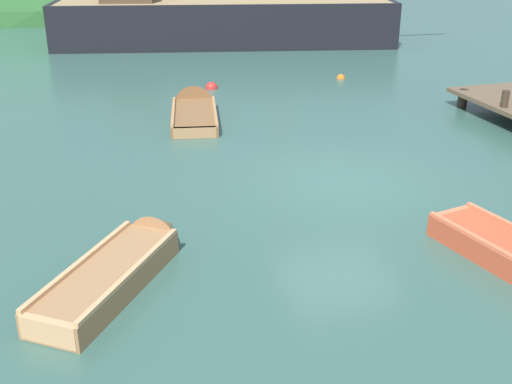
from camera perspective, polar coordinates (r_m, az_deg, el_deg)
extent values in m
plane|color=#33564C|center=(13.62, 7.70, 0.98)|extent=(120.00, 120.00, 0.00)
cylinder|color=#3A2D21|center=(19.99, 18.02, 7.21)|extent=(0.28, 0.28, 1.13)
cylinder|color=#3A2D21|center=(18.21, 21.53, 7.81)|extent=(0.20, 0.20, 0.45)
ellipsoid|color=#2D602D|center=(47.46, -13.40, 16.52)|extent=(37.93, 24.52, 11.63)
cube|color=black|center=(29.32, -2.82, 14.32)|extent=(15.32, 7.37, 2.72)
cube|color=#997A51|center=(29.14, -2.87, 16.86)|extent=(14.67, 6.91, 0.10)
cube|color=#9E7047|center=(9.81, -13.24, -8.00)|extent=(2.48, 2.88, 0.50)
cone|color=#9E7047|center=(11.16, -8.40, -3.57)|extent=(1.15, 1.11, 0.90)
cube|color=tan|center=(8.84, -18.11, -11.86)|extent=(0.76, 0.60, 0.35)
cube|color=tan|center=(10.08, -11.83, -5.70)|extent=(0.81, 0.66, 0.05)
cube|color=tan|center=(9.36, -14.98, -8.47)|extent=(0.81, 0.66, 0.05)
cube|color=tan|center=(9.46, -11.15, -7.07)|extent=(1.75, 2.32, 0.07)
cube|color=tan|center=(9.89, -15.54, -6.10)|extent=(1.75, 2.32, 0.07)
cube|color=#C64C2D|center=(11.11, 21.43, -5.18)|extent=(1.41, 2.73, 0.50)
cube|color=#FF6E48|center=(11.81, 17.05, -2.40)|extent=(0.86, 0.28, 0.35)
cube|color=#FF6E48|center=(11.28, 19.88, -3.39)|extent=(0.89, 0.34, 0.05)
cube|color=#FF6E48|center=(10.68, 20.10, -4.42)|extent=(0.55, 2.52, 0.07)
cube|color=brown|center=(17.60, -5.57, 6.55)|extent=(1.76, 3.06, 0.41)
cone|color=brown|center=(19.32, -5.62, 8.07)|extent=(1.27, 0.92, 1.16)
cube|color=#AE7B4F|center=(16.25, -5.54, 5.35)|extent=(1.10, 0.33, 0.29)
cube|color=#AE7B4F|center=(18.04, -5.61, 7.45)|extent=(1.13, 0.40, 0.05)
cube|color=#AE7B4F|center=(17.07, -5.58, 6.53)|extent=(1.13, 0.40, 0.05)
cube|color=#AE7B4F|center=(17.54, -3.73, 7.35)|extent=(0.64, 2.78, 0.07)
cube|color=#AE7B4F|center=(17.54, -7.47, 7.21)|extent=(0.64, 2.78, 0.07)
sphere|color=red|center=(21.27, -4.03, 9.31)|extent=(0.42, 0.42, 0.42)
sphere|color=orange|center=(22.80, 7.65, 10.11)|extent=(0.30, 0.30, 0.30)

